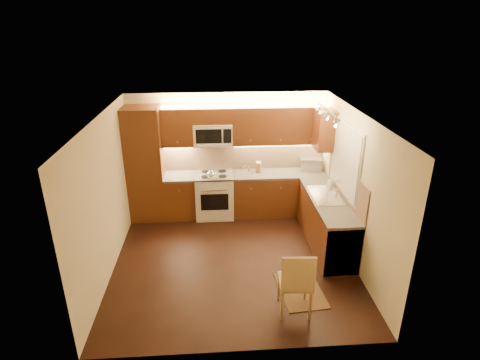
{
  "coord_description": "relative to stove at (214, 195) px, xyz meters",
  "views": [
    {
      "loc": [
        -0.29,
        -5.67,
        3.87
      ],
      "look_at": [
        0.15,
        0.55,
        1.25
      ],
      "focal_mm": 29.26,
      "sensor_mm": 36.0,
      "label": 1
    }
  ],
  "objects": [
    {
      "name": "base_cab_right",
      "position": [
        2.0,
        -1.28,
        -0.03
      ],
      "size": [
        0.6,
        2.0,
        0.86
      ],
      "primitive_type": "cube",
      "color": "#48210F",
      "rests_on": "floor"
    },
    {
      "name": "upper_cab_bridge",
      "position": [
        0.0,
        0.15,
        1.63
      ],
      "size": [
        0.76,
        0.35,
        0.31
      ],
      "primitive_type": "cube",
      "color": "#48210F",
      "rests_on": "wall_back"
    },
    {
      "name": "rug",
      "position": [
        1.27,
        -2.58,
        -0.45
      ],
      "size": [
        0.71,
        0.99,
        0.01
      ],
      "primitive_type": "cube",
      "rotation": [
        0.0,
        0.0,
        0.09
      ],
      "color": "black",
      "rests_on": "floor"
    },
    {
      "name": "faucet",
      "position": [
        2.18,
        -1.12,
        0.59
      ],
      "size": [
        0.2,
        0.04,
        0.3
      ],
      "primitive_type": null,
      "color": "silver",
      "rests_on": "counter_right"
    },
    {
      "name": "kettle",
      "position": [
        -0.06,
        -0.2,
        0.56
      ],
      "size": [
        0.21,
        0.21,
        0.2
      ],
      "primitive_type": null,
      "rotation": [
        0.0,
        0.0,
        0.23
      ],
      "color": "silver",
      "rests_on": "stove"
    },
    {
      "name": "track_light_bar",
      "position": [
        1.85,
        -1.27,
        2.0
      ],
      "size": [
        0.04,
        1.2,
        0.03
      ],
      "primitive_type": "cube",
      "color": "silver",
      "rests_on": "ceiling"
    },
    {
      "name": "spice_jar_b",
      "position": [
        0.72,
        0.17,
        0.49
      ],
      "size": [
        0.05,
        0.05,
        0.1
      ],
      "primitive_type": "cylinder",
      "rotation": [
        0.0,
        0.0,
        -0.33
      ],
      "color": "olive",
      "rests_on": "counter_back_right"
    },
    {
      "name": "dishwasher",
      "position": [
        2.0,
        -1.98,
        -0.03
      ],
      "size": [
        0.58,
        0.6,
        0.84
      ],
      "primitive_type": "cube",
      "color": "silver",
      "rests_on": "floor"
    },
    {
      "name": "stove",
      "position": [
        0.0,
        0.0,
        0.0
      ],
      "size": [
        0.76,
        0.65,
        0.92
      ],
      "primitive_type": null,
      "color": "silver",
      "rests_on": "floor"
    },
    {
      "name": "upper_cab_right_corner",
      "position": [
        2.12,
        -0.28,
        1.42
      ],
      "size": [
        0.35,
        0.5,
        0.75
      ],
      "primitive_type": "cube",
      "color": "#48210F",
      "rests_on": "wall_right"
    },
    {
      "name": "counter_right",
      "position": [
        2.0,
        -1.28,
        0.42
      ],
      "size": [
        0.6,
        2.0,
        0.04
      ],
      "primitive_type": "cube",
      "color": "#373532",
      "rests_on": "base_cab_right"
    },
    {
      "name": "backsplash_right",
      "position": [
        2.29,
        -1.28,
        0.74
      ],
      "size": [
        0.02,
        2.0,
        0.6
      ],
      "primitive_type": "cube",
      "color": "tan",
      "rests_on": "wall_right"
    },
    {
      "name": "backsplash_back",
      "position": [
        0.65,
        0.31,
        0.74
      ],
      "size": [
        3.3,
        0.02,
        0.6
      ],
      "primitive_type": "cube",
      "color": "tan",
      "rests_on": "wall_back"
    },
    {
      "name": "wall_front",
      "position": [
        0.3,
        -3.67,
        0.79
      ],
      "size": [
        4.0,
        0.01,
        2.5
      ],
      "primitive_type": "cube",
      "color": "beige",
      "rests_on": "ground"
    },
    {
      "name": "wall_left",
      "position": [
        -1.7,
        -1.68,
        0.79
      ],
      "size": [
        0.01,
        4.0,
        2.5
      ],
      "primitive_type": "cube",
      "color": "beige",
      "rests_on": "ground"
    },
    {
      "name": "upper_cab_back_left",
      "position": [
        -0.69,
        0.15,
        1.42
      ],
      "size": [
        0.62,
        0.35,
        0.75
      ],
      "primitive_type": "cube",
      "color": "#48210F",
      "rests_on": "wall_back"
    },
    {
      "name": "spice_jar_d",
      "position": [
        0.64,
        0.26,
        0.49
      ],
      "size": [
        0.05,
        0.05,
        0.09
      ],
      "primitive_type": "cylinder",
      "rotation": [
        0.0,
        0.0,
        -0.12
      ],
      "color": "#A26530",
      "rests_on": "counter_back_right"
    },
    {
      "name": "window_frame",
      "position": [
        2.29,
        -1.12,
        1.14
      ],
      "size": [
        0.03,
        1.44,
        1.24
      ],
      "primitive_type": "cube",
      "color": "silver",
      "rests_on": "wall_right"
    },
    {
      "name": "dining_chair",
      "position": [
        1.08,
        -2.98,
        0.05
      ],
      "size": [
        0.47,
        0.47,
        1.01
      ],
      "primitive_type": null,
      "rotation": [
        0.0,
        0.0,
        -0.05
      ],
      "color": "olive",
      "rests_on": "floor"
    },
    {
      "name": "window_blinds",
      "position": [
        2.27,
        -1.12,
        1.14
      ],
      "size": [
        0.02,
        1.36,
        1.16
      ],
      "primitive_type": "cube",
      "color": "silver",
      "rests_on": "wall_right"
    },
    {
      "name": "spice_jar_c",
      "position": [
        0.95,
        0.24,
        0.48
      ],
      "size": [
        0.05,
        0.05,
        0.09
      ],
      "primitive_type": "cylinder",
      "rotation": [
        0.0,
        0.0,
        -0.19
      ],
      "color": "silver",
      "rests_on": "counter_back_right"
    },
    {
      "name": "wall_right",
      "position": [
        2.3,
        -1.68,
        0.79
      ],
      "size": [
        0.01,
        4.0,
        2.5
      ],
      "primitive_type": "cube",
      "color": "beige",
      "rests_on": "ground"
    },
    {
      "name": "base_cab_back_left",
      "position": [
        -0.69,
        0.02,
        -0.03
      ],
      "size": [
        0.62,
        0.6,
        0.86
      ],
      "primitive_type": "cube",
      "color": "#48210F",
      "rests_on": "floor"
    },
    {
      "name": "knife_block",
      "position": [
        0.91,
        0.12,
        0.55
      ],
      "size": [
        0.13,
        0.17,
        0.21
      ],
      "primitive_type": "cube",
      "rotation": [
        0.0,
        0.0,
        -0.2
      ],
      "color": "olive",
      "rests_on": "counter_back_right"
    },
    {
      "name": "wall_back",
      "position": [
        0.3,
        0.32,
        0.79
      ],
      "size": [
        4.0,
        0.01,
        2.5
      ],
      "primitive_type": "cube",
      "color": "beige",
      "rests_on": "ground"
    },
    {
      "name": "spice_jar_a",
      "position": [
        0.61,
        0.26,
        0.48
      ],
      "size": [
        0.06,
        0.06,
        0.09
      ],
      "primitive_type": "cylinder",
      "rotation": [
        0.0,
        0.0,
        0.36
      ],
      "color": "silver",
      "rests_on": "counter_back_right"
    },
    {
      "name": "ceiling",
      "position": [
        0.3,
        -1.68,
        2.04
      ],
      "size": [
        4.0,
        4.0,
        0.01
      ],
      "primitive_type": "cube",
      "color": "beige",
      "rests_on": "ground"
    },
    {
      "name": "counter_back_left",
      "position": [
        -0.69,
        0.02,
        0.42
      ],
      "size": [
        0.62,
        0.6,
        0.04
      ],
      "primitive_type": "cube",
      "color": "#373532",
      "rests_on": "base_cab_back_left"
    },
    {
      "name": "soap_bottle",
      "position": [
        2.2,
        -0.7,
        0.53
      ],
      "size": [
        0.11,
        0.11,
        0.18
      ],
      "primitive_type": "imported",
      "rotation": [
        0.0,
        0.0,
        0.38
      ],
      "color": "silver",
      "rests_on": "counter_right"
    },
    {
      "name": "microwave",
      "position": [
        0.0,
        0.14,
        1.26
      ],
      "size": [
        0.76,
        0.38,
        0.44
      ],
      "primitive_type": null,
      "color": "silver",
      "rests_on": "wall_back"
    },
    {
      "name": "pantry",
      "position": [
        -1.35,
        0.02,
        0.69
      ],
      "size": [
        0.7,
        0.6,
        2.3
      ],
      "primitive_type": "cube",
      "color": "#48210F",
      "rests_on": "floor"
    },
    {
      "name": "base_cab_back_right",
      "position": [
        1.34,
        0.02,
        -0.03
      ],
      "size": [
        1.92,
        0.6,
        0.86
      ],
      "primitive_type": "cube",
      "color": "#48210F",
      "rests_on": "floor"
    },
    {
      "name": "sink",
      "position": [
        2.0,
        -1.12,
        0.52
      ],
      "size": [
        0.52,
        0.86,
        0.15
      ],
      "primitive_type": null,
      "color": "silver",
      "rests_on": "counter_right"
    },
    {
      "name": "counter_back_right",
      "position": [
        1.34,
        0.02,
        0.42
      ],
      "size": [
        1.92,
        0.6,
        0.04
      ],
      "primitive_type": "cube",
      "color": "#373532",
      "rests_on": "base_cab_back_right"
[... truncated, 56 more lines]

